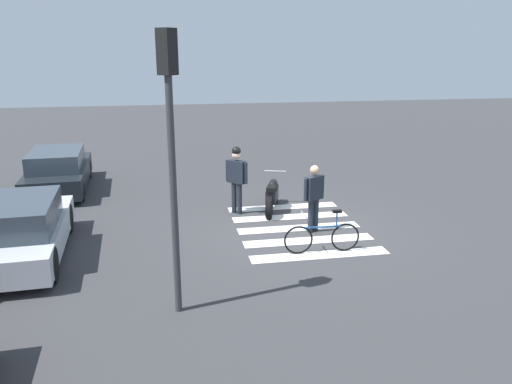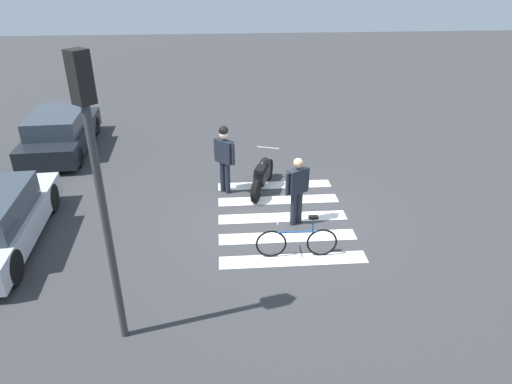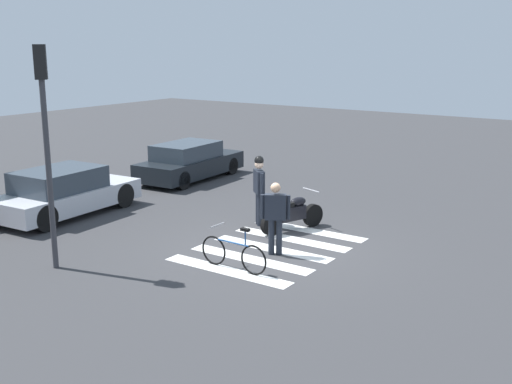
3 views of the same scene
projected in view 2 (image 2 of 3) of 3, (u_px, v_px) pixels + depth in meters
ground_plane at (283, 217)px, 11.44m from camera, size 60.00×60.00×0.00m
police_motorcycle at (262, 175)px, 12.58m from camera, size 1.94×0.89×1.02m
leaning_bicycle at (297, 242)px, 9.81m from camera, size 0.46×1.75×0.99m
officer_on_foot at (224, 154)px, 12.17m from camera, size 0.50×0.54×1.89m
officer_by_motorcycle at (297, 187)px, 10.75m from camera, size 0.41×0.60×1.70m
crosswalk_stripes at (283, 217)px, 11.44m from camera, size 4.05×3.16×0.01m
car_black_suv at (61, 132)px, 15.04m from camera, size 4.45×1.98×1.34m
traffic_light_pole at (95, 166)px, 6.47m from camera, size 0.34×0.35×4.76m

